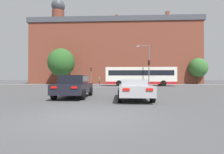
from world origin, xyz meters
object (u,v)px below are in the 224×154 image
car_roadster_right (134,89)px  traffic_light_near_right (149,69)px  traffic_light_far_left (91,73)px  street_lamp_junction (147,61)px  car_saloon_left (74,86)px  pedestrian_waiting (100,80)px  bus_crossing_lead (140,76)px

car_roadster_right → traffic_light_near_right: 17.13m
traffic_light_far_left → street_lamp_junction: street_lamp_junction is taller
car_saloon_left → street_lamp_junction: size_ratio=0.63×
traffic_light_near_right → pedestrian_waiting: traffic_light_near_right is taller
street_lamp_junction → pedestrian_waiting: size_ratio=4.07×
bus_crossing_lead → traffic_light_near_right: (0.90, -3.98, 1.04)m
pedestrian_waiting → traffic_light_far_left: bearing=-77.5°
car_roadster_right → street_lamp_junction: size_ratio=0.71×
car_saloon_left → traffic_light_near_right: (7.49, 15.83, 2.06)m
car_roadster_right → pedestrian_waiting: pedestrian_waiting is taller
traffic_light_near_right → street_lamp_junction: bearing=95.6°
street_lamp_junction → bus_crossing_lead: bearing=106.8°
traffic_light_near_right → street_lamp_junction: street_lamp_junction is taller
street_lamp_junction → pedestrian_waiting: street_lamp_junction is taller
pedestrian_waiting → traffic_light_near_right: bearing=19.5°
pedestrian_waiting → street_lamp_junction: bearing=22.4°
traffic_light_far_left → car_saloon_left: bearing=-82.6°
car_saloon_left → pedestrian_waiting: pedestrian_waiting is taller
traffic_light_far_left → street_lamp_junction: size_ratio=0.56×
bus_crossing_lead → street_lamp_junction: street_lamp_junction is taller
traffic_light_near_right → street_lamp_junction: size_ratio=0.61×
traffic_light_far_left → pedestrian_waiting: (1.82, 0.99, -1.59)m
car_roadster_right → bus_crossing_lead: bus_crossing_lead is taller
bus_crossing_lead → street_lamp_junction: bearing=16.8°
traffic_light_far_left → pedestrian_waiting: traffic_light_far_left is taller
bus_crossing_lead → traffic_light_near_right: traffic_light_near_right is taller
traffic_light_far_left → traffic_light_near_right: (11.09, -11.97, 0.24)m
car_saloon_left → car_roadster_right: size_ratio=0.89×
car_roadster_right → traffic_light_near_right: traffic_light_near_right is taller
car_saloon_left → car_roadster_right: (3.89, -0.77, -0.11)m
car_saloon_left → bus_crossing_lead: size_ratio=0.35×
car_roadster_right → pedestrian_waiting: bearing=100.9°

